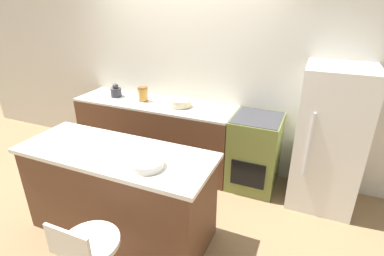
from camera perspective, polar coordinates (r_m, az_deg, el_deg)
The scene contains 10 objects.
ground_plane at distance 4.07m, azimuth -4.90°, elevation -9.52°, with size 14.00×14.00×0.00m, color #8E704C.
wall_back at distance 4.11m, azimuth -1.10°, elevation 10.73°, with size 8.00×0.06×2.60m.
back_counter at distance 4.25m, azimuth -7.02°, elevation -1.01°, with size 2.22×0.62×0.93m.
kitchen_island at distance 3.10m, azimuth -13.72°, elevation -11.78°, with size 1.89×0.72×0.92m.
oven_range at distance 3.79m, azimuth 11.82°, elevation -4.51°, with size 0.57×0.63×0.93m.
refrigerator at distance 3.59m, azimuth 24.63°, elevation -1.97°, with size 0.68×0.68×1.60m.
kettle at distance 4.37m, azimuth -14.28°, elevation 6.79°, with size 0.15×0.15×0.19m.
mixing_bowl at distance 3.87m, azimuth -2.16°, elevation 4.83°, with size 0.27×0.27×0.09m.
canister_jar at distance 4.11m, azimuth -9.32°, elevation 6.46°, with size 0.14×0.14×0.19m.
fruit_bowl at distance 2.55m, azimuth -8.68°, elevation -6.65°, with size 0.30×0.30×0.07m.
Camera 1 is at (1.65, -2.97, 2.24)m, focal length 28.00 mm.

